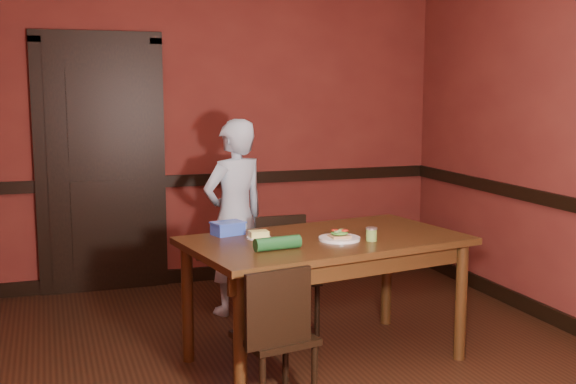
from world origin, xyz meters
TOP-DOWN VIEW (x-y plane):
  - floor at (0.00, 0.00)m, footprint 4.00×4.50m
  - wall_back at (0.00, 2.25)m, footprint 4.00×0.02m
  - dado_back at (0.00, 2.23)m, footprint 4.00×0.03m
  - baseboard_back at (0.00, 2.23)m, footprint 4.00×0.03m
  - door at (-1.00, 2.22)m, footprint 1.05×0.07m
  - dining_table at (0.17, 0.15)m, footprint 1.81×1.21m
  - chair_far at (0.13, 0.72)m, footprint 0.38×0.38m
  - chair_near at (-0.32, -0.37)m, footprint 0.43×0.43m
  - person at (-0.11, 1.28)m, footprint 0.63×0.52m
  - sandwich_plate at (0.23, 0.06)m, footprint 0.25×0.25m
  - sauce_jar at (0.40, -0.02)m, footprint 0.07×0.07m
  - cheese_saucer at (-0.22, 0.26)m, footprint 0.15×0.15m
  - food_tub at (-0.37, 0.43)m, footprint 0.23×0.19m
  - wrapped_veg at (-0.21, -0.07)m, footprint 0.28×0.11m

SIDE VIEW (x-z plane):
  - floor at x=0.00m, z-range -0.01..0.01m
  - baseboard_back at x=0.00m, z-range 0.00..0.12m
  - dining_table at x=0.17m, z-range 0.00..0.79m
  - chair_near at x=-0.32m, z-range 0.00..0.79m
  - chair_far at x=0.13m, z-range 0.00..0.80m
  - person at x=-0.11m, z-range 0.00..1.47m
  - sandwich_plate at x=0.23m, z-range 0.77..0.84m
  - cheese_saucer at x=-0.22m, z-range 0.78..0.83m
  - wrapped_veg at x=-0.21m, z-range 0.79..0.86m
  - sauce_jar at x=0.40m, z-range 0.79..0.87m
  - food_tub at x=-0.37m, z-range 0.79..0.87m
  - dado_back at x=0.00m, z-range 0.85..0.95m
  - door at x=-1.00m, z-range -0.01..2.19m
  - wall_back at x=0.00m, z-range 0.00..2.70m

